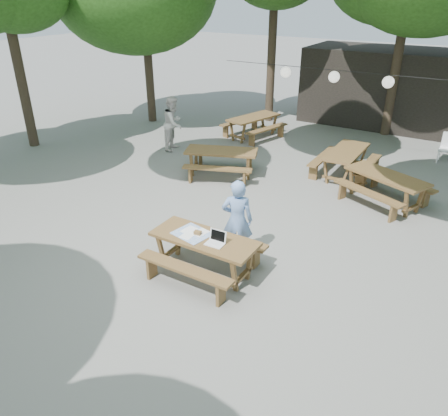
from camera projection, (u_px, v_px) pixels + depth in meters
ground at (243, 231)px, 9.68m from camera, size 80.00×80.00×0.00m
pavilion at (386, 87)px, 16.83m from camera, size 6.00×3.00×2.80m
main_picnic_table at (205, 254)px, 8.14m from camera, size 2.00×1.58×0.75m
picnic_table_nw at (221, 162)px, 12.41m from camera, size 2.35×2.17×0.75m
picnic_table_ne at (385, 189)px, 10.79m from camera, size 2.37×2.21×0.75m
picnic_table_far_w at (253, 127)px, 15.59m from camera, size 2.04×2.26×0.75m
picnic_table_far_e at (345, 163)px, 12.38m from camera, size 1.59×2.01×0.75m
woman at (237, 220)px, 8.39m from camera, size 0.72×0.61×1.67m
second_person at (174, 123)px, 14.21m from camera, size 0.82×0.97×1.75m
plastic_chair at (446, 154)px, 13.39m from camera, size 0.45×0.45×0.90m
laptop at (216, 240)px, 7.77m from camera, size 0.34×0.27×0.24m
tabletop_clutter at (193, 233)px, 8.09m from camera, size 0.74×0.67×0.08m
paper_lanterns at (335, 77)px, 13.26m from camera, size 9.00×0.34×0.38m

